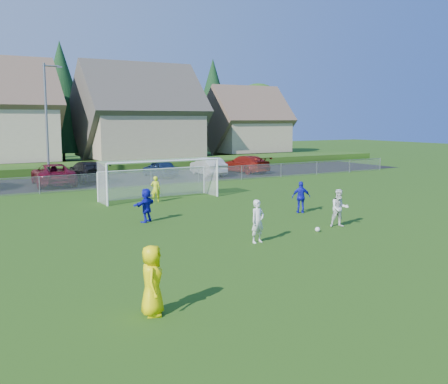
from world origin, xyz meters
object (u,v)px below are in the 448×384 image
(player_blue_b, at_px, (146,205))
(soccer_goal, at_px, (158,173))
(referee, at_px, (152,280))
(soccer_ball, at_px, (318,229))
(player_white_b, at_px, (339,208))
(car_c, at_px, (53,174))
(car_f, at_px, (208,166))
(goalkeeper, at_px, (156,189))
(car_g, at_px, (245,164))
(player_white_a, at_px, (258,221))
(car_e, at_px, (160,168))
(player_blue_a, at_px, (301,197))
(car_d, at_px, (87,171))

(player_blue_b, relative_size, soccer_goal, 0.22)
(referee, distance_m, soccer_goal, 19.79)
(soccer_goal, bearing_deg, soccer_ball, -80.27)
(player_white_b, xyz_separation_m, car_c, (-7.88, 22.46, -0.06))
(car_f, bearing_deg, soccer_goal, 54.60)
(referee, distance_m, goalkeeper, 18.53)
(referee, distance_m, car_g, 36.07)
(player_white_a, height_order, car_e, player_white_a)
(goalkeeper, bearing_deg, referee, 91.10)
(car_f, bearing_deg, car_e, -6.29)
(soccer_ball, height_order, referee, referee)
(player_white_b, height_order, player_blue_b, player_white_b)
(player_blue_a, xyz_separation_m, soccer_goal, (-4.53, 8.47, 0.78))
(player_white_a, relative_size, goalkeeper, 1.12)
(car_d, height_order, car_g, car_d)
(player_white_a, distance_m, player_blue_a, 7.30)
(soccer_ball, xyz_separation_m, car_f, (7.11, 22.94, 0.69))
(referee, bearing_deg, car_c, 17.24)
(player_white_a, relative_size, car_d, 0.31)
(referee, bearing_deg, player_white_b, -38.61)
(player_blue_b, distance_m, car_e, 19.84)
(car_e, bearing_deg, car_d, -2.61)
(player_white_a, height_order, player_white_b, player_white_b)
(player_white_a, bearing_deg, car_f, 56.34)
(goalkeeper, height_order, car_e, goalkeeper)
(car_c, height_order, car_g, car_c)
(soccer_goal, bearing_deg, player_blue_b, -118.16)
(player_blue_a, distance_m, player_blue_b, 8.26)
(car_f, bearing_deg, car_g, -166.83)
(car_c, height_order, car_f, car_c)
(referee, bearing_deg, car_f, -6.24)
(goalkeeper, relative_size, car_d, 0.28)
(player_white_b, xyz_separation_m, goalkeeper, (-4.39, 11.17, -0.10))
(soccer_ball, height_order, player_white_a, player_white_a)
(player_blue_a, height_order, car_d, player_blue_a)
(goalkeeper, bearing_deg, player_white_b, 136.12)
(player_white_b, relative_size, soccer_goal, 0.24)
(player_white_a, height_order, player_blue_a, player_white_a)
(referee, relative_size, player_blue_b, 1.11)
(player_white_b, xyz_separation_m, car_g, (9.74, 23.11, -0.09))
(player_blue_a, xyz_separation_m, car_e, (0.56, 19.78, -0.11))
(player_blue_a, relative_size, soccer_goal, 0.23)
(player_blue_b, height_order, car_g, player_blue_b)
(referee, distance_m, player_blue_a, 15.83)
(goalkeeper, bearing_deg, car_c, -48.21)
(car_g, xyz_separation_m, soccer_goal, (-13.48, -10.87, 0.83))
(player_blue_b, bearing_deg, car_e, -147.62)
(player_blue_b, height_order, car_e, player_blue_b)
(car_d, bearing_deg, car_c, 18.81)
(car_f, bearing_deg, player_blue_a, 82.26)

